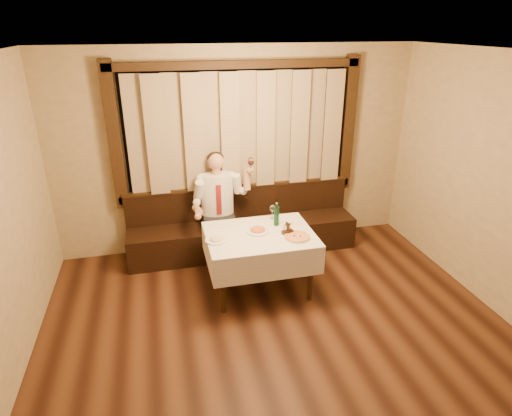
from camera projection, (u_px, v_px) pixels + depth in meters
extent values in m
cube|color=black|center=(306.00, 393.00, 3.82)|extent=(5.00, 6.00, 0.01)
cube|color=silver|center=(326.00, 63.00, 2.70)|extent=(5.00, 6.00, 0.01)
cube|color=tan|center=(238.00, 151.00, 5.93)|extent=(5.00, 0.01, 2.80)
cube|color=black|center=(237.00, 130.00, 5.80)|extent=(3.00, 0.02, 1.60)
cube|color=orange|center=(187.00, 155.00, 5.76)|extent=(0.50, 0.01, 0.40)
cube|color=black|center=(239.00, 190.00, 6.10)|extent=(3.30, 0.12, 0.10)
cube|color=black|center=(237.00, 64.00, 5.42)|extent=(3.30, 0.12, 0.10)
cube|color=black|center=(114.00, 137.00, 5.42)|extent=(0.16, 0.12, 1.90)
cube|color=black|center=(348.00, 125.00, 6.10)|extent=(0.16, 0.12, 1.90)
cube|color=#987F61|center=(239.00, 132.00, 5.71)|extent=(2.90, 0.08, 1.55)
cube|color=black|center=(243.00, 237.00, 6.12)|extent=(3.20, 0.60, 0.45)
cube|color=black|center=(239.00, 201.00, 6.15)|extent=(3.20, 0.12, 0.45)
cube|color=black|center=(239.00, 185.00, 6.05)|extent=(3.20, 0.14, 0.04)
cylinder|color=black|center=(223.00, 285.00, 4.75)|extent=(0.06, 0.06, 0.71)
cylinder|color=black|center=(311.00, 274.00, 4.97)|extent=(0.06, 0.06, 0.71)
cylinder|color=black|center=(213.00, 253.00, 5.41)|extent=(0.06, 0.06, 0.71)
cylinder|color=black|center=(291.00, 244.00, 5.63)|extent=(0.06, 0.06, 0.71)
cube|color=black|center=(260.00, 236.00, 5.04)|extent=(1.20, 0.90, 0.04)
cube|color=silver|center=(260.00, 234.00, 5.03)|extent=(1.26, 0.96, 0.01)
cube|color=silver|center=(270.00, 267.00, 4.67)|extent=(1.26, 0.01, 0.35)
cube|color=silver|center=(251.00, 230.00, 5.53)|extent=(1.26, 0.01, 0.35)
cube|color=silver|center=(207.00, 253.00, 4.97)|extent=(0.01, 0.96, 0.35)
cube|color=silver|center=(310.00, 241.00, 5.24)|extent=(0.01, 0.96, 0.35)
cylinder|color=white|center=(297.00, 238.00, 4.92)|extent=(0.31, 0.31, 0.01)
cylinder|color=#D3481F|center=(297.00, 237.00, 4.92)|extent=(0.28, 0.28, 0.01)
torus|color=tan|center=(297.00, 237.00, 4.92)|extent=(0.30, 0.30, 0.02)
sphere|color=black|center=(294.00, 236.00, 4.93)|extent=(0.02, 0.02, 0.02)
sphere|color=black|center=(300.00, 236.00, 4.92)|extent=(0.02, 0.02, 0.02)
cylinder|color=white|center=(258.00, 231.00, 5.08)|extent=(0.29, 0.29, 0.02)
ellipsoid|color=#BA3F1D|center=(258.00, 227.00, 5.06)|extent=(0.18, 0.18, 0.08)
cylinder|color=white|center=(216.00, 240.00, 4.86)|extent=(0.25, 0.25, 0.02)
ellipsoid|color=beige|center=(216.00, 237.00, 4.84)|extent=(0.15, 0.15, 0.07)
cylinder|color=#104D2C|center=(276.00, 216.00, 5.20)|extent=(0.06, 0.06, 0.24)
cylinder|color=#104D2C|center=(277.00, 206.00, 5.14)|extent=(0.03, 0.03, 0.06)
cylinder|color=silver|center=(277.00, 203.00, 5.13)|extent=(0.03, 0.03, 0.01)
cylinder|color=white|center=(272.00, 219.00, 5.41)|extent=(0.06, 0.06, 0.01)
cylinder|color=white|center=(272.00, 215.00, 5.39)|extent=(0.01, 0.01, 0.10)
ellipsoid|color=white|center=(272.00, 208.00, 5.35)|extent=(0.07, 0.07, 0.08)
cube|color=black|center=(287.00, 232.00, 5.02)|extent=(0.15, 0.11, 0.04)
cube|color=black|center=(288.00, 226.00, 4.99)|extent=(0.04, 0.07, 0.10)
cylinder|color=white|center=(285.00, 229.00, 4.98)|extent=(0.04, 0.04, 0.08)
cylinder|color=silver|center=(285.00, 225.00, 4.96)|extent=(0.04, 0.04, 0.01)
cylinder|color=white|center=(290.00, 227.00, 5.02)|extent=(0.04, 0.04, 0.08)
cylinder|color=silver|center=(290.00, 224.00, 5.00)|extent=(0.04, 0.04, 0.01)
cube|color=black|center=(220.00, 223.00, 5.81)|extent=(0.42, 0.47, 0.17)
cube|color=black|center=(215.00, 252.00, 5.70)|extent=(0.12, 0.13, 0.45)
cube|color=black|center=(232.00, 250.00, 5.75)|extent=(0.12, 0.13, 0.45)
ellipsoid|color=white|center=(217.00, 194.00, 5.80)|extent=(0.44, 0.27, 0.57)
cube|color=maroon|center=(219.00, 200.00, 5.69)|extent=(0.07, 0.01, 0.42)
cylinder|color=tan|center=(216.00, 171.00, 5.67)|extent=(0.11, 0.11, 0.08)
sphere|color=tan|center=(216.00, 161.00, 5.62)|extent=(0.22, 0.22, 0.22)
ellipsoid|color=black|center=(215.00, 158.00, 5.63)|extent=(0.23, 0.23, 0.17)
sphere|color=white|center=(201.00, 179.00, 5.66)|extent=(0.14, 0.14, 0.14)
sphere|color=white|center=(232.00, 177.00, 5.75)|extent=(0.14, 0.14, 0.14)
sphere|color=tan|center=(198.00, 217.00, 5.39)|extent=(0.09, 0.09, 0.09)
sphere|color=tan|center=(250.00, 170.00, 5.58)|extent=(0.10, 0.10, 0.10)
cylinder|color=white|center=(251.00, 168.00, 5.54)|extent=(0.01, 0.01, 0.12)
ellipsoid|color=white|center=(251.00, 161.00, 5.50)|extent=(0.09, 0.09, 0.11)
ellipsoid|color=#4C070F|center=(251.00, 163.00, 5.51)|extent=(0.07, 0.07, 0.06)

